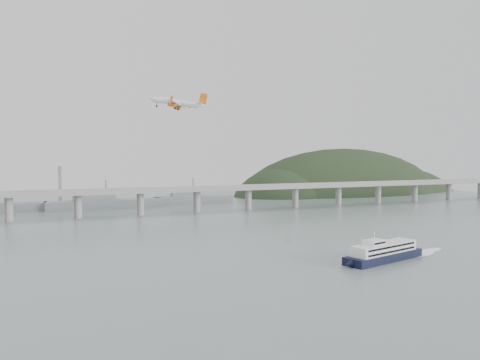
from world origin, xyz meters
name	(u,v)px	position (x,y,z in m)	size (l,w,h in m)	color
ground	(285,261)	(0.00, 0.00, 0.00)	(900.00, 900.00, 0.00)	slate
bridge	(174,193)	(-1.15, 200.00, 17.65)	(800.00, 22.00, 23.90)	gray
headland	(352,206)	(285.18, 331.75, -19.34)	(365.00, 155.00, 156.00)	black
ferry	(384,252)	(43.57, -18.38, 3.97)	(76.41, 27.58, 14.64)	black
airliner	(178,103)	(-28.65, 85.78, 82.55)	(33.77, 31.67, 10.25)	white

